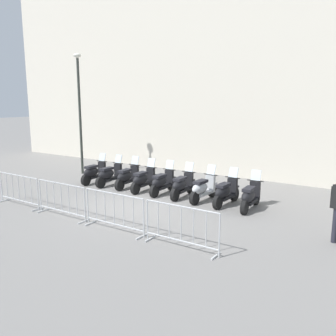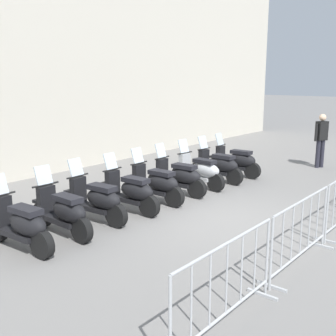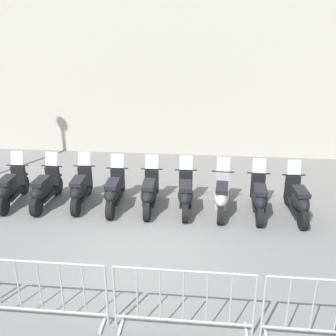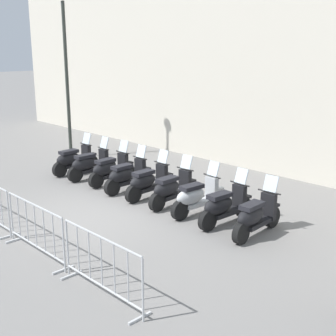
{
  "view_description": "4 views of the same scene",
  "coord_description": "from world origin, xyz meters",
  "px_view_note": "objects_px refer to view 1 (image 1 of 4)",
  "views": [
    {
      "loc": [
        7.66,
        -8.96,
        3.56
      ],
      "look_at": [
        0.2,
        1.82,
        1.04
      ],
      "focal_mm": 38.21,
      "sensor_mm": 36.0,
      "label": 1
    },
    {
      "loc": [
        -6.89,
        -4.52,
        2.84
      ],
      "look_at": [
        0.21,
        1.61,
        0.81
      ],
      "focal_mm": 44.47,
      "sensor_mm": 36.0,
      "label": 2
    },
    {
      "loc": [
        1.44,
        -6.52,
        4.25
      ],
      "look_at": [
        0.42,
        1.77,
        1.12
      ],
      "focal_mm": 40.41,
      "sensor_mm": 36.0,
      "label": 3
    },
    {
      "loc": [
        8.98,
        -5.9,
        4.01
      ],
      "look_at": [
        0.6,
        1.9,
        0.94
      ],
      "focal_mm": 49.42,
      "sensor_mm": 36.0,
      "label": 4
    }
  ],
  "objects_px": {
    "motorcycle_1": "(110,175)",
    "barrier_segment_2": "(114,212)",
    "street_lamp": "(79,102)",
    "motorcycle_6": "(203,189)",
    "motorcycle_7": "(225,192)",
    "motorcycle_3": "(143,180)",
    "barrier_segment_0": "(19,191)",
    "barrier_segment_1": "(61,200)",
    "motorcycle_2": "(128,177)",
    "motorcycle_4": "(162,183)",
    "barrier_segment_3": "(181,227)",
    "motorcycle_8": "(250,196)",
    "motorcycle_5": "(182,186)",
    "motorcycle_0": "(94,173)"
  },
  "relations": [
    {
      "from": "motorcycle_1",
      "to": "barrier_segment_2",
      "type": "xyz_separation_m",
      "value": [
        3.79,
        -3.76,
        0.07
      ]
    },
    {
      "from": "barrier_segment_2",
      "to": "street_lamp",
      "type": "xyz_separation_m",
      "value": [
        -6.62,
        4.81,
        2.9
      ]
    },
    {
      "from": "motorcycle_6",
      "to": "street_lamp",
      "type": "distance_m",
      "value": 7.85
    },
    {
      "from": "motorcycle_7",
      "to": "motorcycle_3",
      "type": "bearing_deg",
      "value": -178.71
    },
    {
      "from": "barrier_segment_0",
      "to": "barrier_segment_1",
      "type": "bearing_deg",
      "value": 1.25
    },
    {
      "from": "motorcycle_2",
      "to": "barrier_segment_0",
      "type": "bearing_deg",
      "value": -109.23
    },
    {
      "from": "motorcycle_4",
      "to": "barrier_segment_3",
      "type": "bearing_deg",
      "value": -49.15
    },
    {
      "from": "motorcycle_4",
      "to": "motorcycle_8",
      "type": "bearing_deg",
      "value": 0.41
    },
    {
      "from": "motorcycle_4",
      "to": "motorcycle_5",
      "type": "distance_m",
      "value": 0.88
    },
    {
      "from": "motorcycle_5",
      "to": "motorcycle_3",
      "type": "bearing_deg",
      "value": -177.39
    },
    {
      "from": "motorcycle_2",
      "to": "barrier_segment_1",
      "type": "bearing_deg",
      "value": -79.08
    },
    {
      "from": "motorcycle_3",
      "to": "motorcycle_5",
      "type": "xyz_separation_m",
      "value": [
        1.75,
        0.08,
        0.0
      ]
    },
    {
      "from": "motorcycle_6",
      "to": "motorcycle_8",
      "type": "relative_size",
      "value": 1.0
    },
    {
      "from": "motorcycle_6",
      "to": "barrier_segment_2",
      "type": "relative_size",
      "value": 0.84
    },
    {
      "from": "motorcycle_8",
      "to": "barrier_segment_3",
      "type": "xyz_separation_m",
      "value": [
        -0.2,
        -3.84,
        0.07
      ]
    },
    {
      "from": "motorcycle_4",
      "to": "motorcycle_7",
      "type": "bearing_deg",
      "value": 0.77
    },
    {
      "from": "motorcycle_8",
      "to": "street_lamp",
      "type": "bearing_deg",
      "value": 174.13
    },
    {
      "from": "motorcycle_1",
      "to": "motorcycle_3",
      "type": "height_order",
      "value": "same"
    },
    {
      "from": "motorcycle_6",
      "to": "barrier_segment_2",
      "type": "xyz_separation_m",
      "value": [
        -0.59,
        -3.91,
        0.07
      ]
    },
    {
      "from": "motorcycle_1",
      "to": "barrier_segment_1",
      "type": "xyz_separation_m",
      "value": [
        1.64,
        -3.81,
        0.07
      ]
    },
    {
      "from": "motorcycle_2",
      "to": "motorcycle_8",
      "type": "xyz_separation_m",
      "value": [
        5.25,
        0.01,
        0.0
      ]
    },
    {
      "from": "motorcycle_5",
      "to": "barrier_segment_1",
      "type": "bearing_deg",
      "value": -115.3
    },
    {
      "from": "motorcycle_2",
      "to": "barrier_segment_2",
      "type": "bearing_deg",
      "value": -53.21
    },
    {
      "from": "barrier_segment_3",
      "to": "street_lamp",
      "type": "xyz_separation_m",
      "value": [
        -8.77,
        4.77,
        2.9
      ]
    },
    {
      "from": "motorcycle_5",
      "to": "barrier_segment_1",
      "type": "distance_m",
      "value": 4.37
    },
    {
      "from": "motorcycle_6",
      "to": "motorcycle_5",
      "type": "bearing_deg",
      "value": -179.64
    },
    {
      "from": "motorcycle_4",
      "to": "motorcycle_8",
      "type": "distance_m",
      "value": 3.5
    },
    {
      "from": "motorcycle_4",
      "to": "motorcycle_7",
      "type": "xyz_separation_m",
      "value": [
        2.62,
        0.03,
        0.0
      ]
    },
    {
      "from": "motorcycle_7",
      "to": "motorcycle_1",
      "type": "bearing_deg",
      "value": -178.5
    },
    {
      "from": "motorcycle_5",
      "to": "barrier_segment_2",
      "type": "height_order",
      "value": "motorcycle_5"
    },
    {
      "from": "motorcycle_3",
      "to": "motorcycle_8",
      "type": "relative_size",
      "value": 1.0
    },
    {
      "from": "motorcycle_4",
      "to": "motorcycle_5",
      "type": "bearing_deg",
      "value": 2.37
    },
    {
      "from": "motorcycle_1",
      "to": "barrier_segment_1",
      "type": "height_order",
      "value": "motorcycle_1"
    },
    {
      "from": "barrier_segment_1",
      "to": "barrier_segment_2",
      "type": "distance_m",
      "value": 2.15
    },
    {
      "from": "motorcycle_8",
      "to": "barrier_segment_1",
      "type": "relative_size",
      "value": 0.84
    },
    {
      "from": "motorcycle_6",
      "to": "barrier_segment_0",
      "type": "height_order",
      "value": "motorcycle_6"
    },
    {
      "from": "motorcycle_1",
      "to": "motorcycle_8",
      "type": "xyz_separation_m",
      "value": [
        6.13,
        0.13,
        0.0
      ]
    },
    {
      "from": "motorcycle_2",
      "to": "barrier_segment_2",
      "type": "distance_m",
      "value": 4.85
    },
    {
      "from": "motorcycle_6",
      "to": "barrier_segment_1",
      "type": "height_order",
      "value": "motorcycle_6"
    },
    {
      "from": "barrier_segment_2",
      "to": "motorcycle_6",
      "type": "bearing_deg",
      "value": 81.45
    },
    {
      "from": "barrier_segment_0",
      "to": "barrier_segment_3",
      "type": "relative_size",
      "value": 1.0
    },
    {
      "from": "motorcycle_6",
      "to": "motorcycle_8",
      "type": "distance_m",
      "value": 1.76
    },
    {
      "from": "motorcycle_4",
      "to": "barrier_segment_0",
      "type": "height_order",
      "value": "motorcycle_4"
    },
    {
      "from": "barrier_segment_3",
      "to": "motorcycle_1",
      "type": "bearing_deg",
      "value": 147.93
    },
    {
      "from": "street_lamp",
      "to": "barrier_segment_3",
      "type": "bearing_deg",
      "value": -28.54
    },
    {
      "from": "motorcycle_3",
      "to": "motorcycle_8",
      "type": "distance_m",
      "value": 4.38
    },
    {
      "from": "motorcycle_0",
      "to": "barrier_segment_0",
      "type": "height_order",
      "value": "motorcycle_0"
    },
    {
      "from": "motorcycle_2",
      "to": "motorcycle_3",
      "type": "xyz_separation_m",
      "value": [
        0.88,
        -0.06,
        0.0
      ]
    },
    {
      "from": "motorcycle_8",
      "to": "barrier_segment_3",
      "type": "height_order",
      "value": "motorcycle_8"
    },
    {
      "from": "motorcycle_7",
      "to": "barrier_segment_3",
      "type": "bearing_deg",
      "value": -79.96
    }
  ]
}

